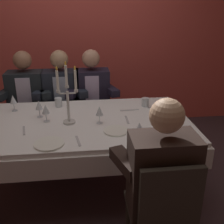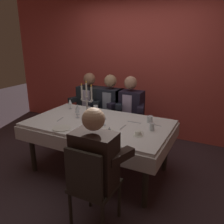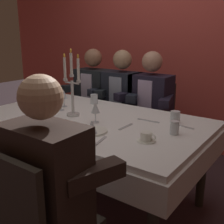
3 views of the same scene
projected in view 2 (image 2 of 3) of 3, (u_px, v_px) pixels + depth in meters
name	position (u px, v px, depth m)	size (l,w,h in m)	color
ground_plane	(100.00, 170.00, 3.36)	(12.00, 12.00, 0.00)	#3D2D33
back_wall	(142.00, 64.00, 4.35)	(6.00, 0.12, 2.70)	#CF4A42
dining_table	(99.00, 130.00, 3.17)	(1.94, 1.14, 0.74)	white
candelabra	(87.00, 105.00, 3.09)	(0.19, 0.11, 0.56)	silver
dinner_plate_0	(62.00, 128.00, 2.90)	(0.23, 0.23, 0.01)	white
dinner_plate_1	(105.00, 131.00, 2.80)	(0.21, 0.21, 0.01)	white
wine_glass_0	(109.00, 130.00, 2.54)	(0.07, 0.07, 0.16)	silver
wine_glass_1	(77.00, 107.00, 3.39)	(0.07, 0.07, 0.16)	silver
wine_glass_2	(104.00, 117.00, 2.98)	(0.07, 0.07, 0.16)	silver
wine_glass_3	(70.00, 102.00, 3.67)	(0.07, 0.07, 0.16)	silver
wine_glass_4	(77.00, 110.00, 3.26)	(0.07, 0.07, 0.16)	silver
water_tumbler_0	(150.00, 119.00, 3.10)	(0.08, 0.08, 0.09)	silver
water_tumbler_1	(152.00, 127.00, 2.83)	(0.06, 0.06, 0.09)	silver
water_tumbler_2	(96.00, 108.00, 3.56)	(0.07, 0.07, 0.09)	silver
coffee_cup_0	(138.00, 133.00, 2.69)	(0.13, 0.12, 0.06)	white
spoon_0	(155.00, 125.00, 3.01)	(0.17, 0.02, 0.01)	#B7B7BC
knife_1	(134.00, 122.00, 3.11)	(0.19, 0.02, 0.01)	#B7B7BC
fork_2	(60.00, 119.00, 3.22)	(0.17, 0.02, 0.01)	#B7B7BC
fork_3	(123.00, 127.00, 2.94)	(0.17, 0.02, 0.01)	#B7B7BC
spoon_4	(113.00, 137.00, 2.65)	(0.17, 0.02, 0.01)	#B7B7BC
fork_5	(77.00, 131.00, 2.82)	(0.17, 0.02, 0.01)	#B7B7BC
seated_diner_0	(90.00, 101.00, 4.18)	(0.63, 0.48, 1.24)	#2C2720
seated_diner_1	(111.00, 104.00, 4.00)	(0.63, 0.48, 1.24)	#2C2720
seated_diner_2	(130.00, 106.00, 3.85)	(0.63, 0.48, 1.24)	#2C2720
seated_diner_3	(94.00, 159.00, 2.18)	(0.63, 0.48, 1.24)	#2C2720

